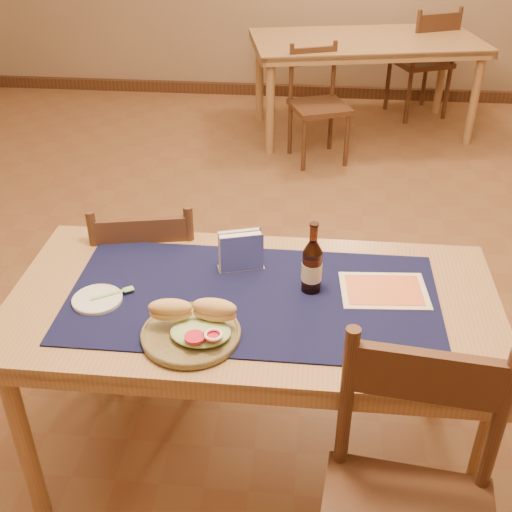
# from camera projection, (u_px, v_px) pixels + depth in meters

# --- Properties ---
(room) EXTENTS (6.04, 7.04, 2.84)m
(room) POSITION_uv_depth(u_px,v_px,m) (274.00, 33.00, 2.41)
(room) COLOR brown
(room) RESTS_ON ground
(main_table) EXTENTS (1.60, 0.80, 0.75)m
(main_table) POSITION_uv_depth(u_px,v_px,m) (253.00, 318.00, 2.13)
(main_table) COLOR #A1704B
(main_table) RESTS_ON ground
(placemat) EXTENTS (1.20, 0.60, 0.01)m
(placemat) POSITION_uv_depth(u_px,v_px,m) (253.00, 298.00, 2.08)
(placemat) COLOR black
(placemat) RESTS_ON main_table
(baseboard) EXTENTS (6.00, 7.00, 0.10)m
(baseboard) POSITION_uv_depth(u_px,v_px,m) (270.00, 317.00, 3.13)
(baseboard) COLOR #4B2A1A
(baseboard) RESTS_ON ground
(back_table) EXTENTS (1.88, 1.21, 0.75)m
(back_table) POSITION_uv_depth(u_px,v_px,m) (366.00, 49.00, 4.96)
(back_table) COLOR #A1704B
(back_table) RESTS_ON ground
(chair_main_far) EXTENTS (0.48, 0.48, 0.89)m
(chair_main_far) POSITION_uv_depth(u_px,v_px,m) (151.00, 283.00, 2.66)
(chair_main_far) COLOR #4B2A1A
(chair_main_far) RESTS_ON ground
(chair_back_near) EXTENTS (0.49, 0.49, 0.82)m
(chair_back_near) POSITION_uv_depth(u_px,v_px,m) (318.00, 102.00, 4.64)
(chair_back_near) COLOR #4B2A1A
(chair_back_near) RESTS_ON ground
(chair_back_far) EXTENTS (0.56, 0.56, 0.93)m
(chair_back_far) POSITION_uv_depth(u_px,v_px,m) (423.00, 60.00, 5.37)
(chair_back_far) COLOR #4B2A1A
(chair_back_far) RESTS_ON ground
(sandwich_plate) EXTENTS (0.30, 0.30, 0.11)m
(sandwich_plate) POSITION_uv_depth(u_px,v_px,m) (193.00, 328.00, 1.90)
(sandwich_plate) COLOR brown
(sandwich_plate) RESTS_ON placemat
(side_plate) EXTENTS (0.16, 0.16, 0.01)m
(side_plate) POSITION_uv_depth(u_px,v_px,m) (97.00, 299.00, 2.06)
(side_plate) COLOR silver
(side_plate) RESTS_ON placemat
(fork) EXTENTS (0.13, 0.09, 0.00)m
(fork) POSITION_uv_depth(u_px,v_px,m) (116.00, 293.00, 2.08)
(fork) COLOR #7CC26A
(fork) RESTS_ON side_plate
(beer_bottle) EXTENTS (0.07, 0.07, 0.25)m
(beer_bottle) POSITION_uv_depth(u_px,v_px,m) (312.00, 266.00, 2.07)
(beer_bottle) COLOR #411B0B
(beer_bottle) RESTS_ON placemat
(napkin_holder) EXTENTS (0.17, 0.10, 0.14)m
(napkin_holder) POSITION_uv_depth(u_px,v_px,m) (241.00, 252.00, 2.19)
(napkin_holder) COLOR silver
(napkin_holder) RESTS_ON placemat
(menu_card) EXTENTS (0.30, 0.23, 0.01)m
(menu_card) POSITION_uv_depth(u_px,v_px,m) (384.00, 290.00, 2.11)
(menu_card) COLOR beige
(menu_card) RESTS_ON placemat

